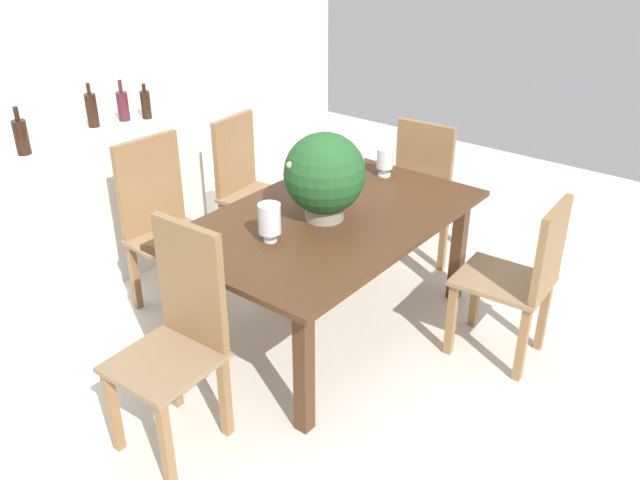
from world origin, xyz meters
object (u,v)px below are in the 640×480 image
(chair_foot_end, at_px, (429,185))
(wine_glass, at_px, (360,153))
(chair_far_right, at_px, (248,183))
(kitchen_counter, at_px, (95,205))
(chair_head_end, at_px, (180,329))
(wine_bottle_tall, at_px, (21,136))
(crystal_vase_center_near, at_px, (269,219))
(crystal_vase_left, at_px, (385,159))
(wine_bottle_amber, at_px, (123,105))
(chair_far_left, at_px, (161,216))
(dining_table, at_px, (329,230))
(wine_bottle_dark, at_px, (92,110))
(crystal_vase_right, at_px, (355,165))
(wine_bottle_green, at_px, (146,104))
(flower_centerpiece, at_px, (325,175))
(chair_near_right, at_px, (523,275))

(chair_foot_end, distance_m, wine_glass, 0.59)
(chair_far_right, relative_size, kitchen_counter, 0.67)
(chair_head_end, xyz_separation_m, wine_bottle_tall, (0.29, 1.63, 0.48))
(chair_head_end, bearing_deg, crystal_vase_center_near, 91.79)
(chair_far_right, distance_m, crystal_vase_left, 0.99)
(chair_foot_end, height_order, wine_bottle_amber, wine_bottle_amber)
(chair_far_left, bearing_deg, chair_far_right, 4.96)
(crystal_vase_left, distance_m, wine_bottle_tall, 2.16)
(dining_table, distance_m, wine_bottle_dark, 1.82)
(chair_foot_end, xyz_separation_m, chair_head_end, (-2.19, 0.01, 0.02))
(chair_far_right, xyz_separation_m, crystal_vase_left, (0.30, -0.90, 0.29))
(crystal_vase_center_near, xyz_separation_m, crystal_vase_right, (0.89, 0.11, -0.00))
(crystal_vase_right, distance_m, wine_bottle_green, 1.53)
(flower_centerpiece, xyz_separation_m, crystal_vase_right, (0.50, 0.16, -0.13))
(chair_head_end, relative_size, crystal_vase_left, 6.00)
(flower_centerpiece, relative_size, crystal_vase_left, 2.71)
(chair_foot_end, relative_size, chair_head_end, 0.95)
(wine_glass, bearing_deg, wine_bottle_dark, 121.19)
(crystal_vase_left, bearing_deg, dining_table, -172.77)
(dining_table, distance_m, crystal_vase_center_near, 0.48)
(chair_near_right, bearing_deg, wine_bottle_amber, -84.09)
(chair_far_right, bearing_deg, chair_foot_end, -59.09)
(flower_centerpiece, xyz_separation_m, kitchen_counter, (-0.36, 1.64, -0.51))
(chair_head_end, relative_size, crystal_vase_center_near, 5.20)
(dining_table, xyz_separation_m, kitchen_counter, (-0.40, 1.65, -0.17))
(flower_centerpiece, xyz_separation_m, wine_bottle_tall, (-0.76, 1.63, 0.08))
(chair_foot_end, bearing_deg, dining_table, 85.17)
(chair_near_right, bearing_deg, wine_glass, -105.34)
(wine_bottle_amber, relative_size, wine_bottle_tall, 0.96)
(chair_head_end, distance_m, wine_bottle_dark, 2.01)
(chair_near_right, height_order, crystal_vase_right, chair_near_right)
(chair_foot_end, distance_m, chair_head_end, 2.19)
(chair_near_right, height_order, chair_far_right, chair_far_right)
(wine_glass, bearing_deg, chair_foot_end, -32.07)
(chair_head_end, distance_m, crystal_vase_left, 1.80)
(chair_near_right, xyz_separation_m, crystal_vase_center_near, (-0.82, 1.04, 0.33))
(chair_near_right, bearing_deg, chair_far_left, -71.49)
(chair_near_right, xyz_separation_m, flower_centerpiece, (-0.44, 0.98, 0.46))
(chair_far_left, height_order, crystal_vase_center_near, chair_far_left)
(flower_centerpiece, height_order, wine_bottle_green, flower_centerpiece)
(flower_centerpiece, distance_m, kitchen_counter, 1.76)
(chair_foot_end, height_order, chair_head_end, chair_head_end)
(crystal_vase_center_near, xyz_separation_m, wine_glass, (1.09, 0.21, -0.01))
(chair_head_end, height_order, flower_centerpiece, flower_centerpiece)
(dining_table, xyz_separation_m, chair_near_right, (0.40, -0.98, -0.12))
(chair_far_left, relative_size, chair_near_right, 1.11)
(chair_near_right, relative_size, chair_foot_end, 0.94)
(flower_centerpiece, relative_size, wine_bottle_amber, 1.78)
(crystal_vase_right, bearing_deg, chair_far_right, 95.55)
(crystal_vase_left, relative_size, wine_glass, 1.13)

